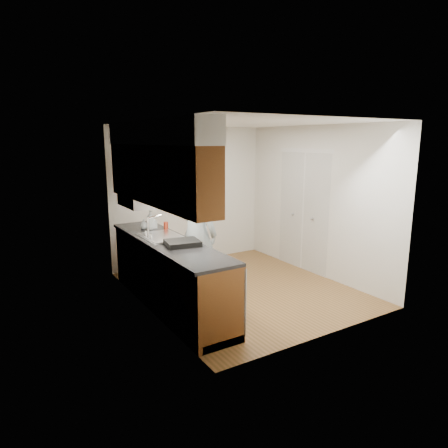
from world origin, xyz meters
name	(u,v)px	position (x,y,z in m)	size (l,w,h in m)	color
floor	(242,289)	(0.00, 0.00, 0.00)	(3.50, 3.50, 0.00)	olive
ceiling	(243,123)	(0.00, 0.00, 2.50)	(3.50, 3.50, 0.00)	white
wall_left	(146,220)	(-1.50, 0.00, 1.25)	(0.02, 3.50, 2.50)	silver
wall_right	(316,201)	(1.50, 0.00, 1.25)	(0.02, 3.50, 2.50)	silver
wall_back	(189,196)	(0.00, 1.75, 1.25)	(3.00, 0.02, 2.50)	silver
counter	(169,272)	(-1.20, 0.00, 0.49)	(0.64, 2.80, 1.30)	brown
upper_cabinets	(155,165)	(-1.33, 0.05, 1.95)	(0.47, 2.80, 1.21)	brown
closet_door	(303,212)	(1.49, 0.30, 1.02)	(0.02, 1.22, 2.05)	white
floor_mat	(197,292)	(-0.66, 0.23, 0.01)	(0.47, 0.79, 0.01)	slate
person	(196,225)	(-0.66, 0.23, 1.05)	(0.73, 0.49, 2.06)	#92A6B2
soap_bottle_a	(150,220)	(-1.15, 0.76, 1.08)	(0.11, 0.11, 0.29)	silver
soap_bottle_b	(154,222)	(-1.09, 0.80, 1.03)	(0.08, 0.08, 0.18)	silver
soap_bottle_c	(144,224)	(-1.24, 0.83, 1.02)	(0.12, 0.12, 0.15)	silver
soda_can	(166,226)	(-0.98, 0.59, 1.00)	(0.07, 0.07, 0.12)	#B3351E
steel_can	(152,224)	(-1.10, 0.82, 1.01)	(0.07, 0.07, 0.13)	#A5A5AA
dish_rack	(182,243)	(-1.16, -0.35, 0.97)	(0.42, 0.35, 0.07)	black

